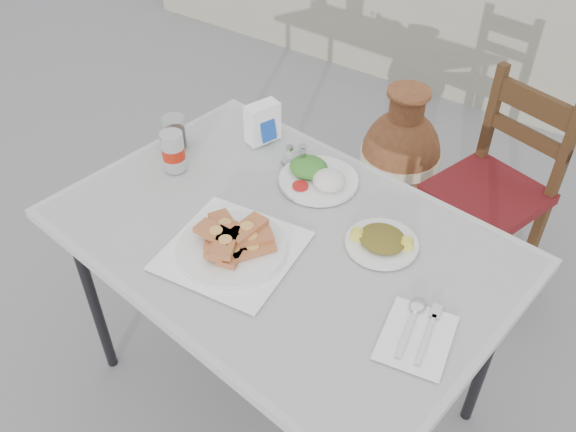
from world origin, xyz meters
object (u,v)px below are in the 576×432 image
Objects in this scene: condiment_caddy at (299,158)px; cola_glass at (175,134)px; salad_chopped_plate at (382,240)px; soda_can at (173,151)px; salad_rice_plate at (318,176)px; chair at (494,187)px; pide_plate at (232,242)px; cafe_table at (281,246)px; napkin_holder at (263,123)px; terracotta_urn at (400,157)px.

cola_glass is at bearing -159.05° from condiment_caddy.
soda_can is (-0.76, -0.07, 0.05)m from salad_chopped_plate.
chair is at bearing 63.00° from salad_rice_plate.
pide_plate is 1.54× the size of salad_rice_plate.
soda_can is at bearing 153.91° from pide_plate.
chair is at bearing 71.60° from cafe_table.
salad_rice_plate is (-0.05, 0.27, 0.08)m from cafe_table.
soda_can is 0.34m from napkin_holder.
condiment_caddy is (0.33, 0.26, -0.04)m from soda_can.
cola_glass is 1.34m from chair.
napkin_holder is at bearing 65.62° from soda_can.
pide_plate is at bearing -115.65° from cafe_table.
cafe_table is at bearing -155.23° from salad_chopped_plate.
salad_rice_plate is 0.49m from soda_can.
salad_chopped_plate is 0.76m from soda_can.
cola_glass reaches higher than chair.
pide_plate is 3.52× the size of condiment_caddy.
pide_plate is at bearing -79.84° from condiment_caddy.
chair is (0.42, 1.19, -0.38)m from pide_plate.
terracotta_urn is (-0.10, 1.38, -0.54)m from pide_plate.
napkin_holder reaches higher than chair.
terracotta_urn is at bearing 97.81° from cafe_table.
pide_plate is 0.42m from salad_rice_plate.
cola_glass is at bearing 131.63° from soda_can.
condiment_caddy is at bearing 100.16° from pide_plate.
salad_rice_plate is 0.35m from salad_chopped_plate.
soda_can is at bearing -105.00° from terracotta_urn.
soda_can is 0.96× the size of napkin_holder.
napkin_holder is (-0.62, 0.24, 0.05)m from salad_chopped_plate.
condiment_caddy is (0.42, 0.16, -0.03)m from cola_glass.
soda_can is at bearing -48.37° from cola_glass.
salad_chopped_plate is at bearing -78.01° from chair.
pide_plate is 1.88× the size of salad_chopped_plate.
chair is (0.39, 0.77, -0.37)m from salad_rice_plate.
salad_rice_plate reaches higher than terracotta_urn.
salad_chopped_plate is at bearing 5.28° from soda_can.
cola_glass is 0.80× the size of napkin_holder.
cafe_table is 0.50m from soda_can.
condiment_caddy is at bearing -89.02° from terracotta_urn.
condiment_caddy reaches higher than cafe_table.
napkin_holder is at bearing -101.40° from terracotta_urn.
salad_rice_plate is at bearing 12.46° from cola_glass.
soda_can is (-0.41, 0.20, 0.04)m from pide_plate.
pide_plate is at bearing -93.32° from salad_rice_plate.
terracotta_urn is at bearing 97.14° from napkin_holder.
condiment_caddy is at bearing -107.91° from chair.
condiment_caddy reaches higher than terracotta_urn.
cafe_table is at bearing -82.19° from terracotta_urn.
soda_can is at bearing -141.81° from condiment_caddy.
terracotta_urn is at bearing 97.30° from salad_rice_plate.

